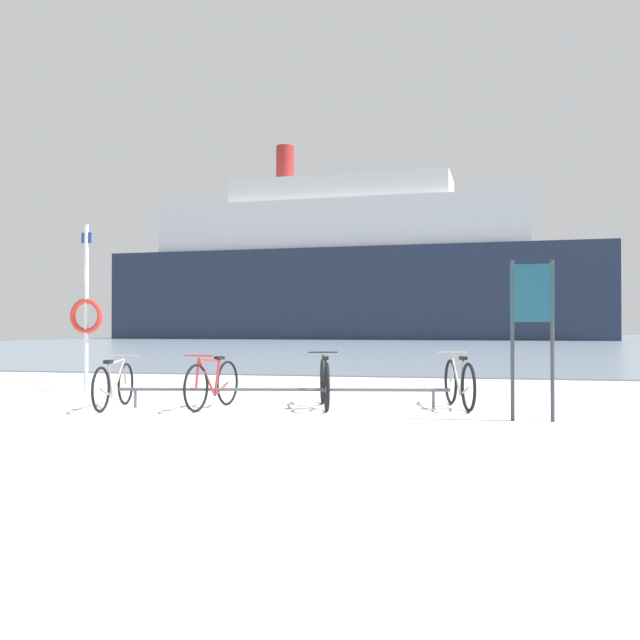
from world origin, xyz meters
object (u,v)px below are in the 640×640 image
(bicycle_0, at_px, (114,385))
(bicycle_2, at_px, (325,383))
(bicycle_1, at_px, (212,384))
(info_sign, at_px, (532,311))
(ferry_ship, at_px, (350,273))
(rescue_post, at_px, (86,311))
(bicycle_3, at_px, (459,383))

(bicycle_0, relative_size, bicycle_2, 0.97)
(bicycle_1, distance_m, info_sign, 4.70)
(bicycle_2, distance_m, ferry_ship, 65.27)
(bicycle_1, bearing_deg, bicycle_2, 16.43)
(bicycle_0, distance_m, info_sign, 6.10)
(bicycle_0, xyz_separation_m, bicycle_2, (3.06, 0.77, 0.02))
(bicycle_0, bearing_deg, bicycle_1, 11.43)
(rescue_post, height_order, ferry_ship, ferry_ship)
(bicycle_0, bearing_deg, bicycle_3, 13.03)
(bicycle_3, distance_m, info_sign, 1.95)
(bicycle_0, distance_m, bicycle_2, 3.16)
(bicycle_2, height_order, rescue_post, rescue_post)
(bicycle_0, relative_size, bicycle_3, 0.98)
(bicycle_1, distance_m, rescue_post, 4.23)
(bicycle_0, relative_size, rescue_post, 0.53)
(bicycle_3, height_order, info_sign, info_sign)
(bicycle_1, xyz_separation_m, ferry_ship, (-9.10, 64.51, 6.75))
(bicycle_1, bearing_deg, bicycle_3, 13.67)
(bicycle_1, relative_size, ferry_ship, 0.03)
(bicycle_2, bearing_deg, info_sign, -17.66)
(bicycle_3, bearing_deg, bicycle_0, -166.97)
(info_sign, bearing_deg, bicycle_3, 125.55)
(rescue_post, xyz_separation_m, ferry_ship, (-5.69, 62.28, 5.59))
(bicycle_0, bearing_deg, ferry_ship, 96.73)
(bicycle_2, distance_m, rescue_post, 5.44)
(rescue_post, relative_size, ferry_ship, 0.06)
(bicycle_0, height_order, ferry_ship, ferry_ship)
(info_sign, height_order, ferry_ship, ferry_ship)
(rescue_post, distance_m, ferry_ship, 62.78)
(bicycle_3, distance_m, rescue_post, 7.23)
(bicycle_1, bearing_deg, bicycle_0, -168.57)
(bicycle_1, relative_size, info_sign, 0.80)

